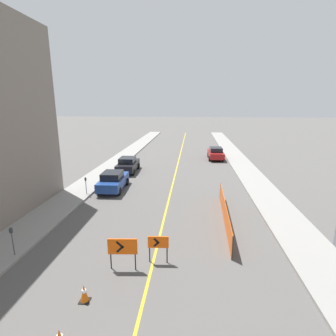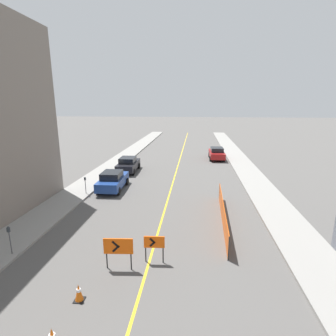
{
  "view_description": "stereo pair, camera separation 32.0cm",
  "coord_description": "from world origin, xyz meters",
  "px_view_note": "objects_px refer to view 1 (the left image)",
  "views": [
    {
      "loc": [
        1.67,
        6.3,
        7.13
      ],
      "look_at": [
        -0.62,
        30.97,
        1.0
      ],
      "focal_mm": 28.0,
      "sensor_mm": 36.0,
      "label": 1
    },
    {
      "loc": [
        1.99,
        6.33,
        7.13
      ],
      "look_at": [
        -0.62,
        30.97,
        1.0
      ],
      "focal_mm": 28.0,
      "sensor_mm": 36.0,
      "label": 2
    }
  ],
  "objects_px": {
    "traffic_cone_farthest": "(84,293)",
    "arrow_barricade_primary": "(122,248)",
    "parked_car_curb_near": "(113,181)",
    "parked_car_curb_mid": "(128,164)",
    "parking_meter_near_curb": "(12,236)",
    "arrow_barricade_secondary": "(158,244)",
    "parking_meter_far_curb": "(86,182)",
    "parked_car_curb_far": "(216,153)"
  },
  "relations": [
    {
      "from": "arrow_barricade_primary",
      "to": "parking_meter_near_curb",
      "type": "distance_m",
      "value": 5.39
    },
    {
      "from": "parked_car_curb_mid",
      "to": "parking_meter_far_curb",
      "type": "xyz_separation_m",
      "value": [
        -1.5,
        -7.61,
        0.3
      ]
    },
    {
      "from": "parked_car_curb_near",
      "to": "parked_car_curb_far",
      "type": "height_order",
      "value": "same"
    },
    {
      "from": "parked_car_curb_far",
      "to": "parking_meter_far_curb",
      "type": "bearing_deg",
      "value": -128.58
    },
    {
      "from": "parked_car_curb_near",
      "to": "parked_car_curb_mid",
      "type": "height_order",
      "value": "same"
    },
    {
      "from": "arrow_barricade_secondary",
      "to": "arrow_barricade_primary",
      "type": "bearing_deg",
      "value": -159.72
    },
    {
      "from": "traffic_cone_farthest",
      "to": "parked_car_curb_near",
      "type": "bearing_deg",
      "value": 102.15
    },
    {
      "from": "arrow_barricade_primary",
      "to": "parked_car_curb_near",
      "type": "bearing_deg",
      "value": 104.07
    },
    {
      "from": "arrow_barricade_primary",
      "to": "parked_car_curb_near",
      "type": "distance_m",
      "value": 11.31
    },
    {
      "from": "parked_car_curb_mid",
      "to": "parked_car_curb_far",
      "type": "relative_size",
      "value": 1.0
    },
    {
      "from": "arrow_barricade_primary",
      "to": "parking_meter_near_curb",
      "type": "height_order",
      "value": "parking_meter_near_curb"
    },
    {
      "from": "parked_car_curb_far",
      "to": "arrow_barricade_primary",
      "type": "bearing_deg",
      "value": -105.46
    },
    {
      "from": "parked_car_curb_mid",
      "to": "parked_car_curb_far",
      "type": "height_order",
      "value": "same"
    },
    {
      "from": "parked_car_curb_near",
      "to": "traffic_cone_farthest",
      "type": "bearing_deg",
      "value": -79.94
    },
    {
      "from": "arrow_barricade_secondary",
      "to": "parking_meter_near_curb",
      "type": "height_order",
      "value": "parking_meter_near_curb"
    },
    {
      "from": "traffic_cone_farthest",
      "to": "arrow_barricade_primary",
      "type": "relative_size",
      "value": 0.47
    },
    {
      "from": "arrow_barricade_secondary",
      "to": "parking_meter_near_curb",
      "type": "distance_m",
      "value": 6.85
    },
    {
      "from": "parked_car_curb_mid",
      "to": "parking_meter_far_curb",
      "type": "distance_m",
      "value": 7.77
    },
    {
      "from": "arrow_barricade_primary",
      "to": "parked_car_curb_far",
      "type": "relative_size",
      "value": 0.34
    },
    {
      "from": "traffic_cone_farthest",
      "to": "parked_car_curb_far",
      "type": "xyz_separation_m",
      "value": [
        6.93,
        26.17,
        0.46
      ]
    },
    {
      "from": "traffic_cone_farthest",
      "to": "parked_car_curb_far",
      "type": "height_order",
      "value": "parked_car_curb_far"
    },
    {
      "from": "arrow_barricade_secondary",
      "to": "parked_car_curb_near",
      "type": "bearing_deg",
      "value": 113.29
    },
    {
      "from": "traffic_cone_farthest",
      "to": "arrow_barricade_primary",
      "type": "xyz_separation_m",
      "value": [
        0.93,
        2.03,
        0.71
      ]
    },
    {
      "from": "arrow_barricade_primary",
      "to": "traffic_cone_farthest",
      "type": "bearing_deg",
      "value": -119.45
    },
    {
      "from": "parking_meter_near_curb",
      "to": "parking_meter_far_curb",
      "type": "relative_size",
      "value": 1.04
    },
    {
      "from": "traffic_cone_farthest",
      "to": "parking_meter_near_curb",
      "type": "distance_m",
      "value": 5.13
    },
    {
      "from": "parking_meter_far_curb",
      "to": "arrow_barricade_primary",
      "type": "bearing_deg",
      "value": -59.41
    },
    {
      "from": "parking_meter_far_curb",
      "to": "parked_car_curb_near",
      "type": "bearing_deg",
      "value": 43.27
    },
    {
      "from": "traffic_cone_farthest",
      "to": "parking_meter_far_curb",
      "type": "distance_m",
      "value": 12.0
    },
    {
      "from": "parked_car_curb_mid",
      "to": "parking_meter_far_curb",
      "type": "height_order",
      "value": "parked_car_curb_mid"
    },
    {
      "from": "parked_car_curb_mid",
      "to": "parked_car_curb_far",
      "type": "bearing_deg",
      "value": 35.34
    },
    {
      "from": "arrow_barricade_primary",
      "to": "parking_meter_far_curb",
      "type": "distance_m",
      "value": 10.56
    },
    {
      "from": "parked_car_curb_far",
      "to": "parking_meter_near_curb",
      "type": "relative_size",
      "value": 3.08
    },
    {
      "from": "parked_car_curb_mid",
      "to": "parking_meter_near_curb",
      "type": "bearing_deg",
      "value": -96.9
    },
    {
      "from": "parking_meter_far_curb",
      "to": "arrow_barricade_secondary",
      "type": "bearing_deg",
      "value": -50.92
    },
    {
      "from": "traffic_cone_farthest",
      "to": "arrow_barricade_primary",
      "type": "distance_m",
      "value": 2.34
    },
    {
      "from": "parked_car_curb_far",
      "to": "parking_meter_far_curb",
      "type": "xyz_separation_m",
      "value": [
        -11.38,
        -15.05,
        0.3
      ]
    },
    {
      "from": "parking_meter_near_curb",
      "to": "parked_car_curb_near",
      "type": "bearing_deg",
      "value": 80.59
    },
    {
      "from": "parked_car_curb_near",
      "to": "parking_meter_far_curb",
      "type": "distance_m",
      "value": 2.36
    },
    {
      "from": "parked_car_curb_near",
      "to": "parking_meter_far_curb",
      "type": "height_order",
      "value": "parked_car_curb_near"
    },
    {
      "from": "arrow_barricade_secondary",
      "to": "parked_car_curb_mid",
      "type": "xyz_separation_m",
      "value": [
        -5.34,
        16.04,
        -0.14
      ]
    },
    {
      "from": "parked_car_curb_near",
      "to": "parking_meter_near_curb",
      "type": "xyz_separation_m",
      "value": [
        -1.71,
        -10.29,
        0.34
      ]
    }
  ]
}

